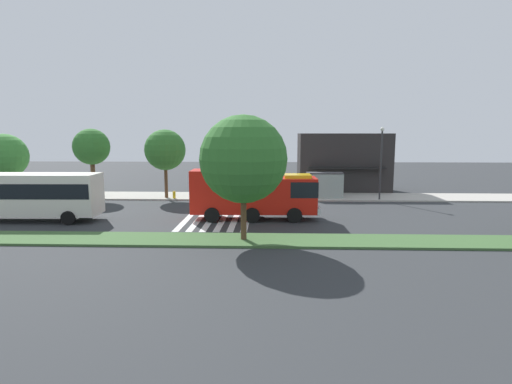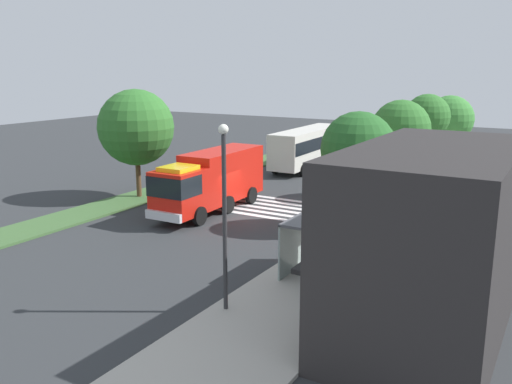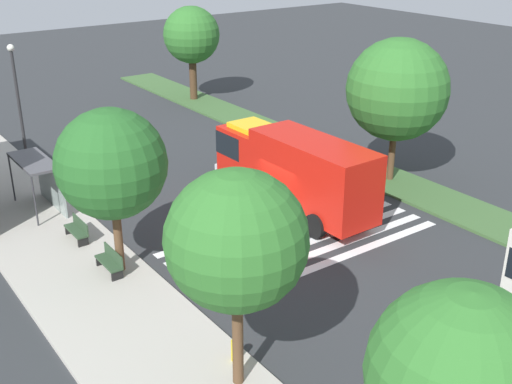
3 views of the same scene
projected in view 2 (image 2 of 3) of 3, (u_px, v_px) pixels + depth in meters
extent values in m
plane|color=#2D3033|center=(237.00, 213.00, 33.87)|extent=(120.00, 120.00, 0.00)
cube|color=#ADA89E|center=(377.00, 234.00, 29.46)|extent=(60.00, 4.84, 0.14)
cube|color=#3D6033|center=(140.00, 197.00, 37.80)|extent=(60.00, 3.00, 0.14)
cube|color=silver|center=(273.00, 198.00, 37.78)|extent=(0.45, 11.70, 0.01)
cube|color=silver|center=(267.00, 201.00, 37.02)|extent=(0.45, 11.70, 0.01)
cube|color=silver|center=(260.00, 204.00, 36.26)|extent=(0.45, 11.70, 0.01)
cube|color=silver|center=(253.00, 206.00, 35.51)|extent=(0.45, 11.70, 0.01)
cube|color=silver|center=(246.00, 210.00, 34.75)|extent=(0.45, 11.70, 0.01)
cube|color=silver|center=(238.00, 213.00, 33.99)|extent=(0.45, 11.70, 0.01)
cube|color=red|center=(179.00, 193.00, 31.25)|extent=(2.81, 2.46, 2.60)
cube|color=red|center=(223.00, 174.00, 35.11)|extent=(6.49, 2.53, 3.15)
cube|color=black|center=(174.00, 185.00, 30.78)|extent=(2.03, 2.47, 1.14)
cube|color=silver|center=(163.00, 216.00, 30.23)|extent=(0.28, 2.42, 0.50)
cube|color=yellow|center=(178.00, 168.00, 30.93)|extent=(1.97, 1.72, 0.24)
cylinder|color=black|center=(200.00, 216.00, 31.20)|extent=(1.11, 0.32, 1.10)
cylinder|color=black|center=(166.00, 211.00, 32.35)|extent=(1.11, 0.32, 1.10)
cylinder|color=black|center=(251.00, 195.00, 36.25)|extent=(1.11, 0.32, 1.10)
cylinder|color=black|center=(221.00, 191.00, 37.41)|extent=(1.11, 0.32, 1.10)
cylinder|color=black|center=(228.00, 205.00, 33.79)|extent=(1.11, 0.32, 1.10)
cylinder|color=black|center=(196.00, 200.00, 34.94)|extent=(1.11, 0.32, 1.10)
cube|color=silver|center=(402.00, 166.00, 45.96)|extent=(4.71, 2.03, 0.77)
cube|color=black|center=(403.00, 158.00, 46.00)|extent=(2.66, 1.73, 0.64)
cylinder|color=black|center=(409.00, 175.00, 44.30)|extent=(0.65, 0.24, 0.64)
cylinder|color=black|center=(386.00, 173.00, 45.15)|extent=(0.65, 0.24, 0.64)
cylinder|color=black|center=(417.00, 169.00, 46.93)|extent=(0.65, 0.24, 0.64)
cylinder|color=black|center=(396.00, 167.00, 47.78)|extent=(0.65, 0.24, 0.64)
cube|color=silver|center=(308.00, 146.00, 48.70)|extent=(11.06, 2.83, 2.99)
cube|color=black|center=(308.00, 142.00, 48.62)|extent=(10.85, 2.87, 1.07)
cylinder|color=black|center=(311.00, 155.00, 52.92)|extent=(1.01, 0.33, 1.00)
cylinder|color=black|center=(336.00, 157.00, 51.72)|extent=(1.01, 0.33, 1.00)
cylinder|color=black|center=(275.00, 168.00, 46.35)|extent=(1.01, 0.33, 1.00)
cylinder|color=black|center=(303.00, 170.00, 45.15)|extent=(1.01, 0.33, 1.00)
cube|color=#4C4C51|center=(312.00, 218.00, 23.45)|extent=(3.50, 1.40, 0.12)
cube|color=#8C9E99|center=(297.00, 242.00, 24.04)|extent=(3.50, 0.08, 2.40)
cylinder|color=#333338|center=(340.00, 237.00, 24.83)|extent=(0.08, 0.08, 2.40)
cylinder|color=#333338|center=(308.00, 259.00, 21.97)|extent=(0.08, 0.08, 2.40)
cube|color=#2D472D|center=(340.00, 237.00, 27.38)|extent=(1.60, 0.50, 0.08)
cube|color=#2D472D|center=(336.00, 231.00, 27.43)|extent=(1.60, 0.06, 0.45)
cube|color=black|center=(345.00, 237.00, 28.03)|extent=(0.08, 0.45, 0.37)
cube|color=black|center=(334.00, 245.00, 26.82)|extent=(0.08, 0.45, 0.37)
cube|color=#2D472D|center=(363.00, 221.00, 30.20)|extent=(1.60, 0.50, 0.08)
cube|color=#2D472D|center=(359.00, 216.00, 30.25)|extent=(1.60, 0.06, 0.45)
cube|color=black|center=(367.00, 222.00, 30.86)|extent=(0.08, 0.45, 0.37)
cube|color=black|center=(358.00, 228.00, 29.64)|extent=(0.08, 0.45, 0.37)
cylinder|color=#2D2D30|center=(225.00, 225.00, 19.52)|extent=(0.16, 0.16, 6.47)
sphere|color=white|center=(223.00, 129.00, 18.75)|extent=(0.36, 0.36, 0.36)
cube|color=#282626|center=(431.00, 241.00, 18.24)|extent=(9.83, 4.92, 6.38)
cube|color=black|center=(350.00, 239.00, 19.74)|extent=(7.86, 0.80, 0.16)
cylinder|color=#513823|center=(447.00, 149.00, 50.52)|extent=(0.36, 0.36, 2.52)
sphere|color=#387F33|center=(449.00, 119.00, 49.89)|extent=(4.36, 4.36, 4.36)
cylinder|color=#513823|center=(424.00, 156.00, 43.03)|extent=(0.43, 0.43, 3.74)
sphere|color=#2D6B28|center=(427.00, 117.00, 42.34)|extent=(3.50, 3.50, 3.50)
cylinder|color=#513823|center=(398.00, 174.00, 37.02)|extent=(0.32, 0.32, 3.29)
sphere|color=#2D6B28|center=(401.00, 129.00, 36.34)|extent=(3.94, 3.94, 3.94)
cylinder|color=#513823|center=(356.00, 201.00, 30.24)|extent=(0.33, 0.33, 2.94)
sphere|color=#235B23|center=(358.00, 149.00, 29.59)|extent=(4.12, 4.12, 4.12)
cylinder|color=#513823|center=(138.00, 175.00, 37.43)|extent=(0.34, 0.34, 2.97)
sphere|color=#2D6B28|center=(136.00, 127.00, 36.70)|extent=(5.12, 5.12, 5.12)
cylinder|color=gold|center=(386.00, 194.00, 36.81)|extent=(0.28, 0.28, 0.70)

